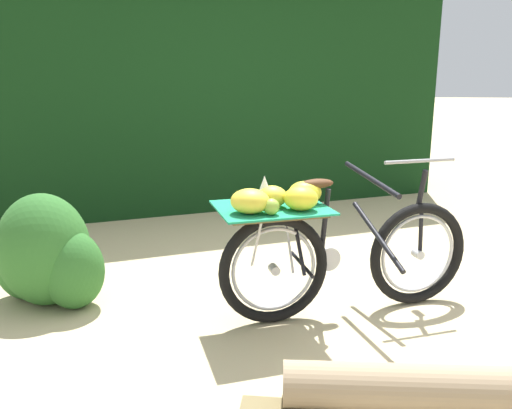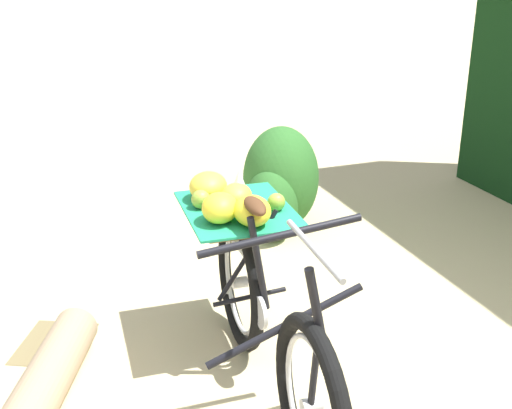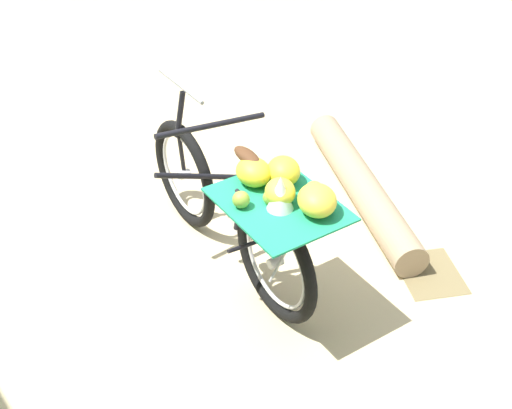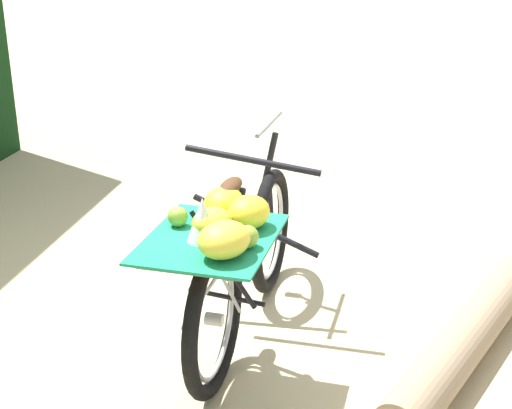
% 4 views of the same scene
% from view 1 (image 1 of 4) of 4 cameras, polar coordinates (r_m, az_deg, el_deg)
% --- Properties ---
extents(ground_plane, '(60.00, 60.00, 0.00)m').
position_cam_1_polar(ground_plane, '(3.93, 8.82, -10.00)').
color(ground_plane, '#C6B284').
extents(foliage_hedge, '(5.10, 3.14, 3.12)m').
position_cam_1_polar(foliage_hedge, '(6.52, -2.79, 13.84)').
color(foliage_hedge, black).
rests_on(foliage_hedge, ground_plane).
extents(bicycle, '(1.75, 1.00, 1.03)m').
position_cam_1_polar(bicycle, '(3.49, 7.88, -4.10)').
color(bicycle, black).
rests_on(bicycle, ground_plane).
extents(fallen_log, '(1.70, 0.32, 0.23)m').
position_cam_1_polar(fallen_log, '(2.88, 20.96, -18.01)').
color(fallen_log, '#9E8466').
rests_on(fallen_log, ground_plane).
extents(shrub_cluster, '(0.83, 0.57, 0.79)m').
position_cam_1_polar(shrub_cluster, '(3.97, -21.57, -5.19)').
color(shrub_cluster, '#2D6628').
rests_on(shrub_cluster, ground_plane).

